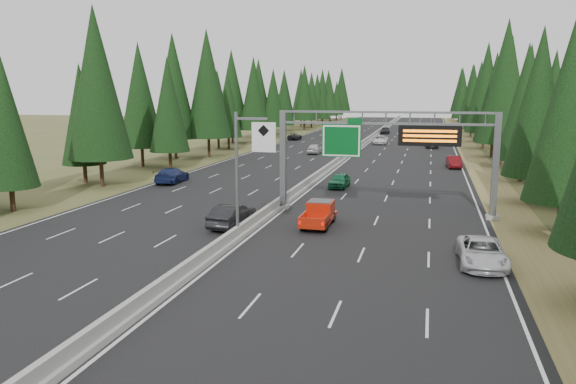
{
  "coord_description": "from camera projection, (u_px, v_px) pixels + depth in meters",
  "views": [
    {
      "loc": [
        11.56,
        -7.58,
        9.21
      ],
      "look_at": [
        4.55,
        20.0,
        4.18
      ],
      "focal_mm": 35.0,
      "sensor_mm": 36.0,
      "label": 1
    }
  ],
  "objects": [
    {
      "name": "silver_minivan",
      "position": [
        482.0,
        252.0,
        30.03
      ],
      "size": [
        2.54,
        5.25,
        1.44
      ],
      "primitive_type": "imported",
      "rotation": [
        0.0,
        0.0,
        0.03
      ],
      "color": "silver",
      "rests_on": "road"
    },
    {
      "name": "car_onc_near",
      "position": [
        232.0,
        215.0,
        38.7
      ],
      "size": [
        2.08,
        4.96,
        1.59
      ],
      "primitive_type": "imported",
      "rotation": [
        0.0,
        0.0,
        3.06
      ],
      "color": "black",
      "rests_on": "road"
    },
    {
      "name": "car_ahead_dkred",
      "position": [
        454.0,
        162.0,
        69.26
      ],
      "size": [
        1.9,
        4.52,
        1.45
      ],
      "primitive_type": "imported",
      "rotation": [
        0.0,
        0.0,
        0.08
      ],
      "color": "#630E12",
      "rests_on": "road"
    },
    {
      "name": "sign_gantry",
      "position": [
        394.0,
        147.0,
        41.86
      ],
      "size": [
        16.75,
        0.98,
        7.8
      ],
      "color": "slate",
      "rests_on": "road"
    },
    {
      "name": "shoulder_right",
      "position": [
        473.0,
        155.0,
        83.68
      ],
      "size": [
        3.6,
        260.0,
        0.06
      ],
      "primitive_type": "cube",
      "color": "olive",
      "rests_on": "ground"
    },
    {
      "name": "red_pickup",
      "position": [
        320.0,
        212.0,
        39.24
      ],
      "size": [
        1.81,
        5.06,
        1.65
      ],
      "color": "black",
      "rests_on": "road"
    },
    {
      "name": "tree_row_left",
      "position": [
        219.0,
        94.0,
        91.23
      ],
      "size": [
        11.41,
        243.38,
        18.52
      ],
      "color": "black",
      "rests_on": "ground"
    },
    {
      "name": "hov_sign_pole",
      "position": [
        245.0,
        167.0,
        34.51
      ],
      "size": [
        2.8,
        0.5,
        8.0
      ],
      "color": "slate",
      "rests_on": "road"
    },
    {
      "name": "car_ahead_white",
      "position": [
        381.0,
        140.0,
        101.45
      ],
      "size": [
        2.53,
        5.41,
        1.5
      ],
      "primitive_type": "imported",
      "rotation": [
        0.0,
        0.0,
        0.01
      ],
      "color": "white",
      "rests_on": "road"
    },
    {
      "name": "road",
      "position": [
        354.0,
        152.0,
        87.99
      ],
      "size": [
        32.0,
        260.0,
        0.08
      ],
      "primitive_type": "cube",
      "color": "black",
      "rests_on": "ground"
    },
    {
      "name": "car_ahead_green",
      "position": [
        340.0,
        180.0,
        54.88
      ],
      "size": [
        1.86,
        4.21,
        1.41
      ],
      "primitive_type": "imported",
      "rotation": [
        0.0,
        0.0,
        -0.05
      ],
      "color": "#17643D",
      "rests_on": "road"
    },
    {
      "name": "car_ahead_dkgrey",
      "position": [
        432.0,
        144.0,
        94.3
      ],
      "size": [
        2.32,
        5.1,
        1.45
      ],
      "primitive_type": "imported",
      "rotation": [
        0.0,
        0.0,
        0.06
      ],
      "color": "black",
      "rests_on": "road"
    },
    {
      "name": "median_barrier",
      "position": [
        354.0,
        150.0,
        87.93
      ],
      "size": [
        0.7,
        260.0,
        0.85
      ],
      "color": "gray",
      "rests_on": "road"
    },
    {
      "name": "shoulder_left",
      "position": [
        246.0,
        150.0,
        92.31
      ],
      "size": [
        3.6,
        260.0,
        0.06
      ],
      "primitive_type": "cube",
      "color": "#4B5125",
      "rests_on": "ground"
    },
    {
      "name": "car_onc_far",
      "position": [
        295.0,
        136.0,
        110.9
      ],
      "size": [
        2.15,
        4.62,
        1.28
      ],
      "primitive_type": "imported",
      "rotation": [
        0.0,
        0.0,
        3.15
      ],
      "color": "black",
      "rests_on": "road"
    },
    {
      "name": "car_onc_blue",
      "position": [
        172.0,
        175.0,
        57.84
      ],
      "size": [
        2.56,
        5.51,
        1.56
      ],
      "primitive_type": "imported",
      "rotation": [
        0.0,
        0.0,
        3.21
      ],
      "color": "navy",
      "rests_on": "road"
    },
    {
      "name": "car_onc_white",
      "position": [
        315.0,
        149.0,
        85.55
      ],
      "size": [
        1.82,
        4.52,
        1.54
      ],
      "primitive_type": "imported",
      "rotation": [
        0.0,
        0.0,
        3.14
      ],
      "color": "#B9B9B9",
      "rests_on": "road"
    },
    {
      "name": "car_ahead_far",
      "position": [
        385.0,
        130.0,
        127.18
      ],
      "size": [
        1.95,
        4.71,
        1.6
      ],
      "primitive_type": "imported",
      "rotation": [
        0.0,
        0.0,
        -0.01
      ],
      "color": "black",
      "rests_on": "road"
    },
    {
      "name": "tree_row_right",
      "position": [
        518.0,
        92.0,
        70.82
      ],
      "size": [
        11.63,
        244.02,
        18.87
      ],
      "color": "black",
      "rests_on": "ground"
    }
  ]
}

